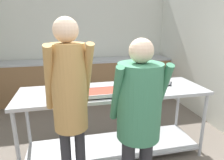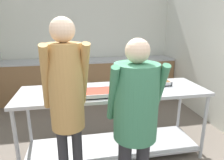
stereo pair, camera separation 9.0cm
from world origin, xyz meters
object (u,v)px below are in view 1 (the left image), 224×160
(plate_stack, at_px, (132,91))
(serving_tray_vegetables, at_px, (102,93))
(guest_serving_left, at_px, (70,96))
(guest_serving_right, at_px, (139,110))
(sauce_pan, at_px, (64,84))
(water_bottle, at_px, (61,55))
(serving_tray_roast, at_px, (151,82))

(plate_stack, bearing_deg, serving_tray_vegetables, -178.37)
(guest_serving_left, bearing_deg, guest_serving_right, -13.26)
(sauce_pan, bearing_deg, water_bottle, 92.09)
(serving_tray_roast, bearing_deg, plate_stack, -141.85)
(plate_stack, bearing_deg, guest_serving_right, -102.79)
(plate_stack, distance_m, water_bottle, 2.65)
(sauce_pan, xyz_separation_m, serving_tray_roast, (1.20, -0.06, -0.03))
(plate_stack, relative_size, serving_tray_roast, 0.54)
(serving_tray_vegetables, bearing_deg, sauce_pan, 138.99)
(sauce_pan, bearing_deg, serving_tray_vegetables, -41.01)
(guest_serving_left, xyz_separation_m, guest_serving_right, (0.60, -0.14, -0.14))
(serving_tray_vegetables, bearing_deg, water_bottle, 101.55)
(serving_tray_roast, distance_m, guest_serving_right, 1.10)
(sauce_pan, distance_m, water_bottle, 2.13)
(water_bottle, bearing_deg, serving_tray_vegetables, -78.45)
(sauce_pan, bearing_deg, guest_serving_right, -57.15)
(serving_tray_roast, height_order, guest_serving_left, guest_serving_left)
(serving_tray_vegetables, xyz_separation_m, serving_tray_roast, (0.76, 0.31, 0.00))
(sauce_pan, relative_size, guest_serving_left, 0.20)
(sauce_pan, xyz_separation_m, plate_stack, (0.81, -0.37, -0.03))
(serving_tray_roast, bearing_deg, water_bottle, 120.15)
(guest_serving_left, relative_size, guest_serving_right, 1.10)
(sauce_pan, relative_size, serving_tray_roast, 0.81)
(plate_stack, xyz_separation_m, guest_serving_left, (-0.75, -0.52, 0.19))
(guest_serving_left, bearing_deg, water_bottle, 92.70)
(guest_serving_left, xyz_separation_m, water_bottle, (-0.14, 3.02, -0.09))
(serving_tray_roast, bearing_deg, serving_tray_vegetables, -157.57)
(sauce_pan, bearing_deg, plate_stack, -24.42)
(sauce_pan, distance_m, plate_stack, 0.89)
(sauce_pan, distance_m, guest_serving_right, 1.22)
(guest_serving_left, bearing_deg, sauce_pan, 94.19)
(guest_serving_left, distance_m, guest_serving_right, 0.63)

